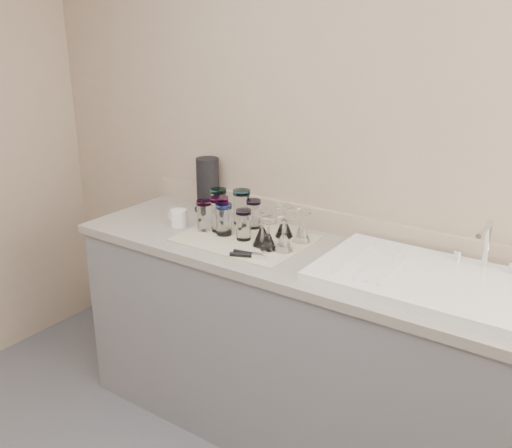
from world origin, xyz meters
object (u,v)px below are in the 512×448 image
Objects in this scene: goblet_back_left at (284,226)px; goblet_back_right at (302,231)px; tumbler_blue at (224,219)px; can_opener at (249,255)px; tumbler_extra at (220,214)px; tumbler_cyan at (242,207)px; goblet_extra at (268,240)px; tumbler_magenta at (204,215)px; goblet_front_right at (284,240)px; white_mug at (178,218)px; tumbler_purple at (254,214)px; goblet_front_left at (262,234)px; paper_towel_roll at (208,185)px; tumbler_lavender at (244,224)px; tumbler_teal at (219,204)px; sink_unit at (430,279)px.

goblet_back_left is 1.03× the size of goblet_back_right.
tumbler_blue reaches higher than can_opener.
can_opener is at bearing -88.89° from goblet_back_left.
tumbler_extra is (-0.04, 0.03, 0.01)m from tumbler_blue.
goblet_back_left is (0.25, -0.03, -0.03)m from tumbler_cyan.
goblet_extra is at bearing -113.54° from goblet_back_right.
tumbler_magenta is at bearing -178.20° from tumbler_blue.
goblet_front_right reaches higher than white_mug.
goblet_back_left is 0.17m from goblet_extra.
goblet_front_left reaches higher than tumbler_purple.
goblet_front_left reaches higher than goblet_back_left.
goblet_back_left reaches higher than can_opener.
paper_towel_roll is at bearing 139.44° from tumbler_blue.
tumbler_purple is at bearing 108.60° from tumbler_lavender.
tumbler_teal is 0.49m from goblet_front_right.
sink_unit is 5.10× the size of tumbler_extra.
tumbler_purple is 0.36m from white_mug.
tumbler_blue is 1.32× the size of white_mug.
tumbler_purple is 0.91× the size of can_opener.
tumbler_teal is at bearing 134.47° from tumbler_blue.
goblet_back_right is (0.37, 0.10, -0.03)m from tumbler_extra.
paper_towel_roll reaches higher than tumbler_lavender.
paper_towel_roll is (-1.22, 0.22, 0.11)m from sink_unit.
tumbler_magenta is at bearing -178.70° from tumbler_lavender.
goblet_back_left is (0.28, 0.11, -0.03)m from tumbler_extra.
tumbler_blue is at bearing 177.99° from goblet_front_right.
sink_unit is 6.07× the size of tumbler_lavender.
sink_unit reaches higher than tumbler_extra.
can_opener is 0.55× the size of paper_towel_roll.
goblet_back_right is at bearing 49.59° from goblet_front_left.
can_opener is at bearing -58.35° from tumbler_purple.
tumbler_blue reaches higher than goblet_extra.
tumbler_teal is 1.11× the size of goblet_front_right.
tumbler_teal reaches higher than goblet_back_right.
tumbler_lavender is at bearing -32.00° from paper_towel_roll.
white_mug is (-0.22, -0.04, -0.05)m from tumbler_extra.
tumbler_extra reaches higher than goblet_extra.
tumbler_extra is at bearing -129.61° from tumbler_purple.
tumbler_teal reaches higher than tumbler_purple.
tumbler_lavender is at bearing 131.81° from can_opener.
can_opener is at bearing -165.12° from sink_unit.
tumbler_cyan is at bearing 172.27° from sink_unit.
sink_unit is 0.82m from tumbler_lavender.
goblet_back_left is at bearing 20.79° from tumbler_extra.
goblet_front_right is 0.06m from goblet_extra.
tumbler_purple is at bearing 50.39° from tumbler_extra.
goblet_front_left reaches higher than tumbler_magenta.
goblet_front_right reaches higher than tumbler_purple.
goblet_back_left is at bearing 45.65° from tumbler_lavender.
tumbler_magenta is at bearing -158.59° from goblet_back_left.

